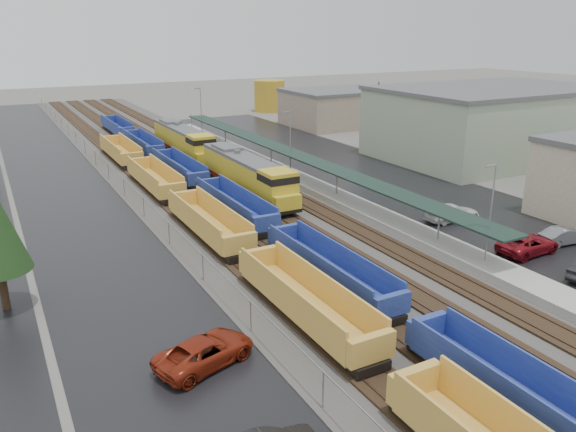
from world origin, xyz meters
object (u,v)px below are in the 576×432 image
at_px(locomotive_trail, 184,141).
at_px(storage_tank, 269,96).
at_px(parked_car_west_c, 205,352).
at_px(locomotive_lead, 248,175).
at_px(well_string_yellow, 249,256).
at_px(well_string_blue, 234,206).
at_px(parked_car_east_c, 452,213).
at_px(parked_car_east_e, 564,236).
at_px(parked_car_east_b, 528,245).

xyz_separation_m(locomotive_trail, storage_tank, (30.96, 35.78, 0.91)).
height_order(locomotive_trail, parked_car_west_c, locomotive_trail).
relative_size(locomotive_lead, well_string_yellow, 0.20).
xyz_separation_m(well_string_blue, parked_car_east_c, (17.31, -10.51, -0.37)).
bearing_deg(locomotive_lead, storage_tank, 61.40).
bearing_deg(parked_car_east_e, locomotive_lead, 40.16).
relative_size(locomotive_lead, parked_car_west_c, 3.48).
height_order(locomotive_trail, parked_car_east_b, locomotive_trail).
relative_size(locomotive_trail, parked_car_east_b, 3.58).
relative_size(locomotive_trail, parked_car_west_c, 3.48).
height_order(locomotive_lead, storage_tank, storage_tank).
distance_m(locomotive_lead, parked_car_east_b, 28.12).
bearing_deg(well_string_yellow, locomotive_trail, 78.30).
distance_m(well_string_blue, parked_car_east_c, 20.26).
relative_size(well_string_yellow, parked_car_west_c, 17.23).
height_order(parked_car_west_c, parked_car_east_c, parked_car_east_c).
relative_size(parked_car_east_b, parked_car_east_c, 1.01).
distance_m(well_string_yellow, parked_car_west_c, 12.11).
relative_size(locomotive_lead, parked_car_east_b, 3.58).
xyz_separation_m(parked_car_east_b, parked_car_east_e, (4.28, 0.00, -0.04)).
xyz_separation_m(storage_tank, parked_car_east_e, (-13.81, -81.73, -2.55)).
bearing_deg(parked_car_east_c, locomotive_trail, 25.97).
distance_m(locomotive_trail, parked_car_east_e, 49.07).
height_order(well_string_blue, parked_car_east_b, well_string_blue).
distance_m(parked_car_east_b, parked_car_east_c, 8.82).
bearing_deg(parked_car_east_e, parked_car_east_c, 29.20).
distance_m(parked_car_east_c, parked_car_east_e, 9.60).
bearing_deg(parked_car_east_b, well_string_yellow, 68.55).
xyz_separation_m(well_string_yellow, parked_car_west_c, (-7.06, -9.83, -0.44)).
distance_m(locomotive_trail, well_string_blue, 26.96).
bearing_deg(parked_car_east_c, well_string_yellow, 100.24).
height_order(well_string_yellow, parked_car_east_c, well_string_yellow).
distance_m(locomotive_trail, parked_car_east_c, 39.49).
distance_m(locomotive_lead, parked_car_east_c, 20.99).
bearing_deg(locomotive_trail, storage_tank, 49.13).
bearing_deg(parked_car_east_b, locomotive_lead, 25.16).
height_order(locomotive_trail, parked_car_east_c, locomotive_trail).
height_order(well_string_blue, parked_car_east_e, well_string_blue).
bearing_deg(well_string_yellow, parked_car_west_c, -125.66).
bearing_deg(locomotive_lead, locomotive_trail, 90.00).
bearing_deg(well_string_blue, parked_car_east_c, -31.27).
xyz_separation_m(well_string_blue, parked_car_east_b, (16.87, -19.32, -0.39)).
xyz_separation_m(well_string_yellow, parked_car_east_e, (25.15, -7.32, -0.50)).
distance_m(well_string_yellow, parked_car_east_c, 21.37).
bearing_deg(parked_car_east_c, locomotive_lead, 45.76).
relative_size(parked_car_east_b, parked_car_east_e, 1.25).
height_order(parked_car_east_c, parked_car_east_e, parked_car_east_c).
distance_m(locomotive_trail, well_string_yellow, 39.47).
height_order(locomotive_lead, locomotive_trail, same).
distance_m(well_string_blue, parked_car_east_b, 25.65).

